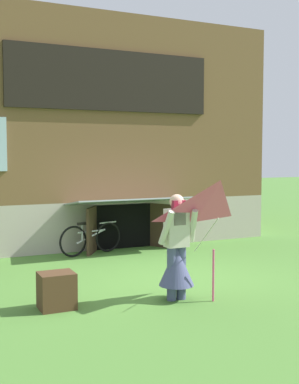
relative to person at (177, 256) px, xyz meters
name	(u,v)px	position (x,y,z in m)	size (l,w,h in m)	color
ground_plane	(174,278)	(0.57, 1.18, -0.66)	(60.00, 60.00, 0.00)	#4C7F33
log_house	(76,136)	(0.57, 6.87, 2.00)	(8.33, 6.50, 5.31)	#ADA393
person	(177,256)	(0.00, 0.00, 0.00)	(0.61, 0.52, 1.57)	#474C75
kite	(220,214)	(0.37, -0.59, 0.66)	(1.07, 1.07, 1.67)	#E54C7F
bicycle_silver	(91,238)	(-0.06, 3.78, -0.31)	(1.51, 0.45, 0.71)	black
wooden_crate	(57,291)	(-1.72, 0.32, -0.40)	(0.48, 0.41, 0.51)	#4C331E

